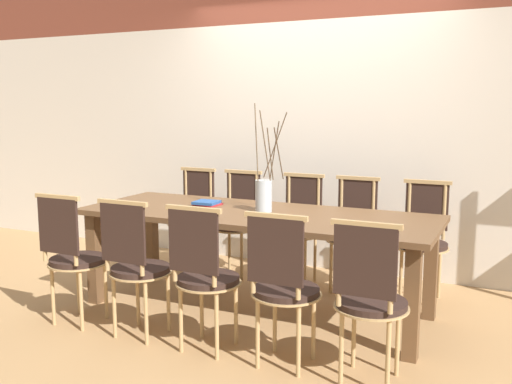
{
  "coord_description": "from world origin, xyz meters",
  "views": [
    {
      "loc": [
        1.75,
        -3.74,
        1.53
      ],
      "look_at": [
        0.0,
        0.0,
        0.9
      ],
      "focal_mm": 40.0,
      "sensor_mm": 36.0,
      "label": 1
    }
  ],
  "objects": [
    {
      "name": "chair_near_leftend",
      "position": [
        -1.04,
        -0.79,
        0.51
      ],
      "size": [
        0.42,
        0.42,
        0.94
      ],
      "color": "black",
      "rests_on": "ground_plane"
    },
    {
      "name": "chair_near_rightend",
      "position": [
        1.05,
        -0.79,
        0.51
      ],
      "size": [
        0.42,
        0.42,
        0.94
      ],
      "color": "black",
      "rests_on": "ground_plane"
    },
    {
      "name": "dining_table",
      "position": [
        0.0,
        0.0,
        0.66
      ],
      "size": [
        2.63,
        0.96,
        0.75
      ],
      "color": "brown",
      "rests_on": "ground_plane"
    },
    {
      "name": "chair_far_rightend",
      "position": [
        1.08,
        0.79,
        0.51
      ],
      "size": [
        0.42,
        0.42,
        0.94
      ],
      "rotation": [
        0.0,
        0.0,
        3.14
      ],
      "color": "black",
      "rests_on": "ground_plane"
    },
    {
      "name": "vase_centerpiece",
      "position": [
        0.04,
        0.04,
        0.89
      ],
      "size": [
        0.24,
        0.26,
        0.8
      ],
      "color": "#B2BCC1",
      "rests_on": "dining_table"
    },
    {
      "name": "wall_rear",
      "position": [
        0.0,
        1.32,
        1.6
      ],
      "size": [
        12.0,
        0.06,
        3.2
      ],
      "color": "beige",
      "rests_on": "ground_plane"
    },
    {
      "name": "chair_far_leftend",
      "position": [
        -1.03,
        0.79,
        0.51
      ],
      "size": [
        0.42,
        0.42,
        0.94
      ],
      "rotation": [
        0.0,
        0.0,
        3.14
      ],
      "color": "black",
      "rests_on": "ground_plane"
    },
    {
      "name": "chair_near_center",
      "position": [
        0.02,
        -0.79,
        0.51
      ],
      "size": [
        0.42,
        0.42,
        0.94
      ],
      "color": "black",
      "rests_on": "ground_plane"
    },
    {
      "name": "ground_plane",
      "position": [
        0.0,
        0.0,
        0.0
      ],
      "size": [
        16.0,
        16.0,
        0.0
      ],
      "primitive_type": "plane",
      "color": "#A87F51"
    },
    {
      "name": "book_stack",
      "position": [
        -0.47,
        0.1,
        0.77
      ],
      "size": [
        0.2,
        0.19,
        0.03
      ],
      "color": "maroon",
      "rests_on": "dining_table"
    },
    {
      "name": "chair_far_center",
      "position": [
        0.04,
        0.79,
        0.51
      ],
      "size": [
        0.42,
        0.42,
        0.94
      ],
      "rotation": [
        0.0,
        0.0,
        3.14
      ],
      "color": "black",
      "rests_on": "ground_plane"
    },
    {
      "name": "chair_far_right",
      "position": [
        0.52,
        0.79,
        0.51
      ],
      "size": [
        0.42,
        0.42,
        0.94
      ],
      "rotation": [
        0.0,
        0.0,
        3.14
      ],
      "color": "black",
      "rests_on": "ground_plane"
    },
    {
      "name": "chair_far_left",
      "position": [
        -0.56,
        0.79,
        0.51
      ],
      "size": [
        0.42,
        0.42,
        0.94
      ],
      "rotation": [
        0.0,
        0.0,
        3.14
      ],
      "color": "black",
      "rests_on": "ground_plane"
    },
    {
      "name": "chair_near_left",
      "position": [
        -0.5,
        -0.79,
        0.51
      ],
      "size": [
        0.42,
        0.42,
        0.94
      ],
      "color": "black",
      "rests_on": "ground_plane"
    },
    {
      "name": "chair_near_right",
      "position": [
        0.55,
        -0.79,
        0.51
      ],
      "size": [
        0.42,
        0.42,
        0.94
      ],
      "color": "black",
      "rests_on": "ground_plane"
    }
  ]
}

